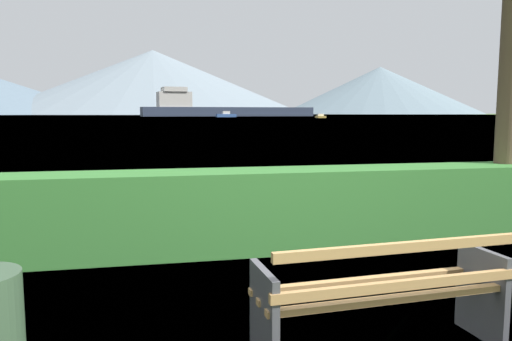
# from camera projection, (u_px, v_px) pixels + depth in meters

# --- Properties ---
(water_surface) EXTENTS (620.00, 620.00, 0.00)m
(water_surface) POSITION_uv_depth(u_px,v_px,m) (155.00, 115.00, 303.46)
(water_surface) COLOR slate
(water_surface) RESTS_ON ground_plane
(park_bench) EXTENTS (1.82, 0.70, 0.87)m
(park_bench) POSITION_uv_depth(u_px,v_px,m) (384.00, 295.00, 3.42)
(park_bench) COLOR tan
(park_bench) RESTS_ON ground_plane
(hedge_row) EXTENTS (9.73, 0.75, 0.98)m
(hedge_row) POSITION_uv_depth(u_px,v_px,m) (280.00, 209.00, 6.14)
(hedge_row) COLOR #387A33
(hedge_row) RESTS_ON ground_plane
(cargo_ship_large) EXTENTS (83.01, 21.67, 13.20)m
(cargo_ship_large) POSITION_uv_depth(u_px,v_px,m) (217.00, 108.00, 233.21)
(cargo_ship_large) COLOR #2D384C
(cargo_ship_large) RESTS_ON water_surface
(sailboat_mid) EXTENTS (7.80, 3.44, 2.29)m
(sailboat_mid) POSITION_uv_depth(u_px,v_px,m) (226.00, 115.00, 188.44)
(sailboat_mid) COLOR #335693
(sailboat_mid) RESTS_ON water_surface
(tender_far) EXTENTS (4.40, 9.17, 1.35)m
(tender_far) POSITION_uv_depth(u_px,v_px,m) (320.00, 116.00, 161.46)
(tender_far) COLOR gold
(tender_far) RESTS_ON water_surface
(distant_hills) EXTENTS (827.02, 388.54, 67.34)m
(distant_hills) POSITION_uv_depth(u_px,v_px,m) (85.00, 83.00, 515.18)
(distant_hills) COLOR slate
(distant_hills) RESTS_ON ground_plane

